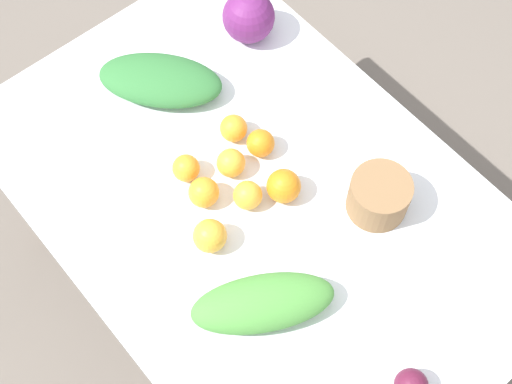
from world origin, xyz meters
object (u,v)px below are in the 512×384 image
object	(u,v)px
orange_0	(248,195)
paper_bag	(379,196)
orange_2	(204,192)
orange_7	(284,186)
orange_6	(261,143)
greens_bunch_beet_tops	(160,80)
orange_5	(210,236)
cabbage_purple	(249,17)
greens_bunch_scallion	(263,303)
orange_3	(230,164)
orange_1	(234,128)
orange_4	(186,168)

from	to	relation	value
orange_0	paper_bag	bearing A→B (deg)	47.54
orange_0	orange_2	bearing A→B (deg)	-134.45
orange_0	orange_7	world-z (taller)	orange_7
orange_0	orange_6	xyz separation A→B (m)	(-0.09, 0.12, -0.00)
greens_bunch_beet_tops	orange_5	distance (m)	0.46
cabbage_purple	paper_bag	world-z (taller)	cabbage_purple
greens_bunch_scallion	orange_0	world-z (taller)	greens_bunch_scallion
orange_2	orange_6	size ratio (longest dim) A/B	1.06
orange_3	orange_6	world-z (taller)	same
paper_bag	orange_0	distance (m)	0.31
paper_bag	orange_0	bearing A→B (deg)	-132.46
orange_1	orange_3	bearing A→B (deg)	-44.85
orange_3	greens_bunch_scallion	bearing A→B (deg)	-27.92
orange_3	paper_bag	bearing A→B (deg)	34.16
cabbage_purple	orange_4	size ratio (longest dim) A/B	2.09
greens_bunch_scallion	cabbage_purple	bearing A→B (deg)	142.06
orange_2	orange_7	bearing A→B (deg)	53.90
orange_0	greens_bunch_beet_tops	bearing A→B (deg)	173.87
greens_bunch_scallion	orange_0	xyz separation A→B (m)	(-0.23, 0.15, -0.01)
cabbage_purple	orange_1	distance (m)	0.33
greens_bunch_scallion	orange_3	xyz separation A→B (m)	(-0.32, 0.17, -0.01)
cabbage_purple	orange_3	size ratio (longest dim) A/B	1.99
orange_0	orange_6	distance (m)	0.15
orange_1	orange_6	distance (m)	0.08
orange_1	paper_bag	bearing A→B (deg)	19.39
orange_2	orange_5	bearing A→B (deg)	-31.38
orange_1	orange_5	distance (m)	0.30
orange_3	orange_0	bearing A→B (deg)	-13.17
cabbage_purple	orange_4	bearing A→B (deg)	-59.18
orange_0	orange_7	xyz separation A→B (m)	(0.04, 0.08, 0.01)
orange_1	orange_6	bearing A→B (deg)	16.31
greens_bunch_scallion	orange_3	bearing A→B (deg)	152.08
orange_1	greens_bunch_beet_tops	bearing A→B (deg)	-167.47
greens_bunch_scallion	orange_7	bearing A→B (deg)	129.63
orange_5	orange_6	bearing A→B (deg)	114.61
orange_3	orange_7	distance (m)	0.15
greens_bunch_scallion	orange_2	world-z (taller)	greens_bunch_scallion
greens_bunch_beet_tops	orange_3	world-z (taller)	greens_bunch_beet_tops
cabbage_purple	orange_0	world-z (taller)	cabbage_purple
paper_bag	greens_bunch_scallion	size ratio (longest dim) A/B	0.45
cabbage_purple	greens_bunch_scallion	world-z (taller)	cabbage_purple
orange_4	orange_0	bearing A→B (deg)	22.86
cabbage_purple	orange_5	world-z (taller)	cabbage_purple
orange_2	orange_4	xyz separation A→B (m)	(-0.08, 0.01, -0.00)
greens_bunch_scallion	orange_3	distance (m)	0.37
orange_3	orange_5	xyz separation A→B (m)	(0.12, -0.16, 0.00)
orange_1	orange_7	distance (m)	0.21
orange_4	orange_6	world-z (taller)	orange_6
cabbage_purple	orange_4	distance (m)	0.47
paper_bag	orange_1	bearing A→B (deg)	-160.61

